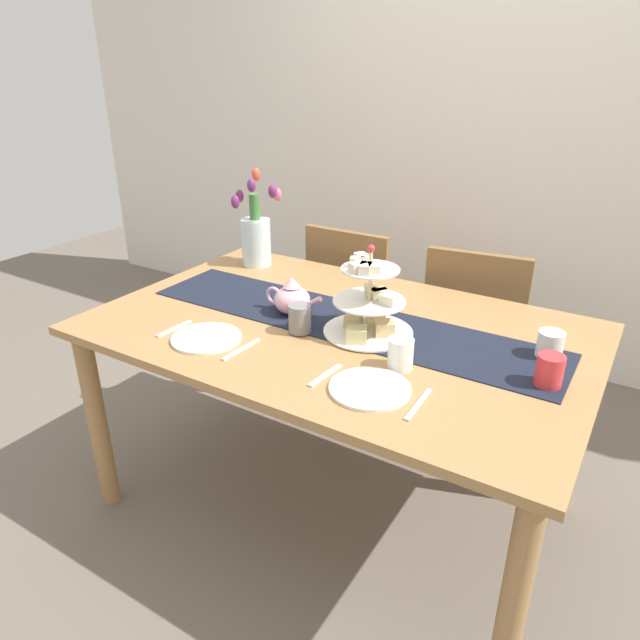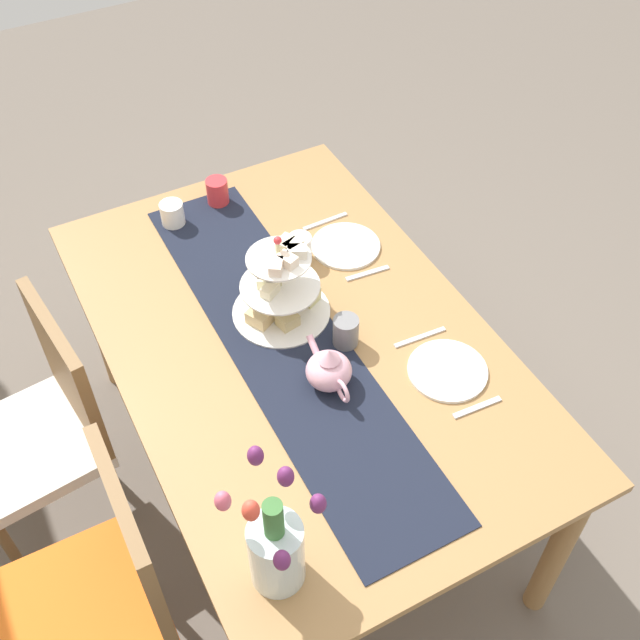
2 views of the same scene
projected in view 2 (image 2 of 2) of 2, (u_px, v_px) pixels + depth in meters
name	position (u px, v px, depth m)	size (l,w,h in m)	color
ground_plane	(303.00, 476.00, 2.88)	(8.00, 8.00, 0.00)	#6B6056
dining_table	(299.00, 359.00, 2.38)	(1.69, 1.07, 0.78)	#A37747
chair_left	(102.00, 587.00, 2.07)	(0.42, 0.42, 0.91)	brown
chair_right	(45.00, 424.00, 2.43)	(0.47, 0.47, 0.91)	brown
table_runner	(286.00, 343.00, 2.29)	(1.51, 0.33, 0.00)	black
tiered_cake_stand	(281.00, 290.00, 2.30)	(0.30, 0.30, 0.30)	beige
teapot	(329.00, 370.00, 2.15)	(0.24, 0.13, 0.14)	#E5A8BC
tulip_vase	(276.00, 546.00, 1.71)	(0.25, 0.21, 0.41)	silver
cream_jug	(172.00, 214.00, 2.63)	(0.08, 0.08, 0.09)	white
dinner_plate_left	(447.00, 371.00, 2.22)	(0.23, 0.23, 0.01)	white
fork_left	(477.00, 407.00, 2.13)	(0.02, 0.15, 0.01)	silver
knife_left	(420.00, 337.00, 2.30)	(0.01, 0.17, 0.01)	silver
dinner_plate_right	(346.00, 246.00, 2.58)	(0.23, 0.23, 0.01)	white
fork_right	(368.00, 273.00, 2.49)	(0.02, 0.15, 0.01)	silver
knife_right	(325.00, 221.00, 2.66)	(0.01, 0.17, 0.01)	silver
mug_grey	(346.00, 331.00, 2.26)	(0.08, 0.08, 0.10)	slate
mug_white_text	(300.00, 248.00, 2.50)	(0.08, 0.08, 0.10)	white
mug_orange	(217.00, 192.00, 2.70)	(0.08, 0.08, 0.10)	red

